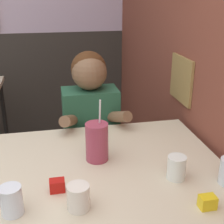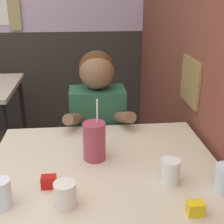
{
  "view_description": "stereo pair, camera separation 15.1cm",
  "coord_description": "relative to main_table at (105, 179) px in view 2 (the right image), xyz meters",
  "views": [
    {
      "loc": [
        0.44,
        -0.9,
        1.52
      ],
      "look_at": [
        0.72,
        0.47,
        0.96
      ],
      "focal_mm": 50.0,
      "sensor_mm": 36.0,
      "label": 1
    },
    {
      "loc": [
        0.59,
        -0.93,
        1.52
      ],
      "look_at": [
        0.72,
        0.47,
        0.96
      ],
      "focal_mm": 50.0,
      "sensor_mm": 36.0,
      "label": 2
    }
  ],
  "objects": [
    {
      "name": "person_seated",
      "position": [
        -0.0,
        0.6,
        -0.07
      ],
      "size": [
        0.42,
        0.41,
        1.17
      ],
      "color": "#235138",
      "rests_on": "ground_plane"
    },
    {
      "name": "brick_wall_right",
      "position": [
        0.59,
        0.91,
        0.65
      ],
      "size": [
        0.08,
        4.4,
        2.7
      ],
      "color": "brown",
      "rests_on": "ground_plane"
    },
    {
      "name": "glass_near_pitcher",
      "position": [
        -0.4,
        -0.24,
        0.12
      ],
      "size": [
        0.08,
        0.08,
        0.11
      ],
      "color": "silver",
      "rests_on": "main_table"
    },
    {
      "name": "main_table",
      "position": [
        0.0,
        0.0,
        0.0
      ],
      "size": [
        1.05,
        0.91,
        0.77
      ],
      "color": "beige",
      "rests_on": "ground_plane"
    },
    {
      "name": "glass_far_side",
      "position": [
        -0.16,
        -0.26,
        0.11
      ],
      "size": [
        0.08,
        0.08,
        0.1
      ],
      "color": "silver",
      "rests_on": "main_table"
    },
    {
      "name": "condiment_ketchup",
      "position": [
        -0.24,
        -0.13,
        0.09
      ],
      "size": [
        0.06,
        0.04,
        0.05
      ],
      "color": "#B7140F",
      "rests_on": "main_table"
    },
    {
      "name": "glass_center",
      "position": [
        0.26,
        -0.14,
        0.12
      ],
      "size": [
        0.08,
        0.08,
        0.1
      ],
      "color": "silver",
      "rests_on": "main_table"
    },
    {
      "name": "condiment_mustard",
      "position": [
        0.3,
        -0.35,
        0.09
      ],
      "size": [
        0.06,
        0.04,
        0.05
      ],
      "color": "yellow",
      "rests_on": "main_table"
    },
    {
      "name": "cocktail_pitcher",
      "position": [
        -0.04,
        0.08,
        0.16
      ],
      "size": [
        0.11,
        0.11,
        0.3
      ],
      "color": "#99384C",
      "rests_on": "main_table"
    },
    {
      "name": "back_wall",
      "position": [
        -0.68,
        2.14,
        0.66
      ],
      "size": [
        5.46,
        0.09,
        2.7
      ],
      "color": "silver",
      "rests_on": "ground_plane"
    }
  ]
}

